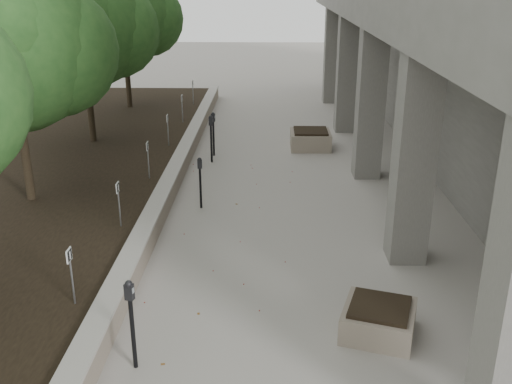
# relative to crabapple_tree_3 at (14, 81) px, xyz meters

# --- Properties ---
(retaining_wall) EXTENTS (0.39, 26.00, 0.50)m
(retaining_wall) POSITION_rel_crabapple_tree_3_xyz_m (2.97, 1.00, -2.87)
(retaining_wall) COLOR gray
(retaining_wall) RESTS_ON ground
(planting_bed) EXTENTS (7.00, 26.00, 0.40)m
(planting_bed) POSITION_rel_crabapple_tree_3_xyz_m (-0.70, 1.00, -2.92)
(planting_bed) COLOR black
(planting_bed) RESTS_ON ground
(crabapple_tree_3) EXTENTS (4.60, 4.00, 5.44)m
(crabapple_tree_3) POSITION_rel_crabapple_tree_3_xyz_m (0.00, 0.00, 0.00)
(crabapple_tree_3) COLOR #224E1E
(crabapple_tree_3) RESTS_ON planting_bed
(crabapple_tree_4) EXTENTS (4.60, 4.00, 5.44)m
(crabapple_tree_4) POSITION_rel_crabapple_tree_3_xyz_m (0.00, 5.00, 0.00)
(crabapple_tree_4) COLOR #224E1E
(crabapple_tree_4) RESTS_ON planting_bed
(crabapple_tree_5) EXTENTS (4.60, 4.00, 5.44)m
(crabapple_tree_5) POSITION_rel_crabapple_tree_3_xyz_m (0.00, 10.00, 0.00)
(crabapple_tree_5) COLOR #224E1E
(crabapple_tree_5) RESTS_ON planting_bed
(parking_sign_3) EXTENTS (0.04, 0.22, 0.96)m
(parking_sign_3) POSITION_rel_crabapple_tree_3_xyz_m (2.45, -4.50, -2.24)
(parking_sign_3) COLOR black
(parking_sign_3) RESTS_ON planting_bed
(parking_sign_4) EXTENTS (0.04, 0.22, 0.96)m
(parking_sign_4) POSITION_rel_crabapple_tree_3_xyz_m (2.45, -1.50, -2.24)
(parking_sign_4) COLOR black
(parking_sign_4) RESTS_ON planting_bed
(parking_sign_5) EXTENTS (0.04, 0.22, 0.96)m
(parking_sign_5) POSITION_rel_crabapple_tree_3_xyz_m (2.45, 1.50, -2.24)
(parking_sign_5) COLOR black
(parking_sign_5) RESTS_ON planting_bed
(parking_sign_6) EXTENTS (0.04, 0.22, 0.96)m
(parking_sign_6) POSITION_rel_crabapple_tree_3_xyz_m (2.45, 4.50, -2.24)
(parking_sign_6) COLOR black
(parking_sign_6) RESTS_ON planting_bed
(parking_sign_7) EXTENTS (0.04, 0.22, 0.96)m
(parking_sign_7) POSITION_rel_crabapple_tree_3_xyz_m (2.45, 7.50, -2.24)
(parking_sign_7) COLOR black
(parking_sign_7) RESTS_ON planting_bed
(parking_sign_8) EXTENTS (0.04, 0.22, 0.96)m
(parking_sign_8) POSITION_rel_crabapple_tree_3_xyz_m (2.45, 10.50, -2.24)
(parking_sign_8) COLOR black
(parking_sign_8) RESTS_ON planting_bed
(parking_meter_2) EXTENTS (0.16, 0.13, 1.41)m
(parking_meter_2) POSITION_rel_crabapple_tree_3_xyz_m (3.61, -5.53, -2.42)
(parking_meter_2) COLOR black
(parking_meter_2) RESTS_ON ground
(parking_meter_3) EXTENTS (0.14, 0.11, 1.27)m
(parking_meter_3) POSITION_rel_crabapple_tree_3_xyz_m (3.87, 0.51, -2.49)
(parking_meter_3) COLOR black
(parking_meter_3) RESTS_ON ground
(parking_meter_4) EXTENTS (0.15, 0.12, 1.43)m
(parking_meter_4) POSITION_rel_crabapple_tree_3_xyz_m (3.79, 4.13, -2.40)
(parking_meter_4) COLOR black
(parking_meter_4) RESTS_ON ground
(parking_meter_5) EXTENTS (0.16, 0.13, 1.37)m
(parking_meter_5) POSITION_rel_crabapple_tree_3_xyz_m (3.79, 4.81, -2.44)
(parking_meter_5) COLOR black
(parking_meter_5) RESTS_ON ground
(planter_front) EXTENTS (1.34, 1.34, 0.50)m
(planter_front) POSITION_rel_crabapple_tree_3_xyz_m (7.23, -4.61, -2.87)
(planter_front) COLOR gray
(planter_front) RESTS_ON ground
(planter_back) EXTENTS (1.28, 1.28, 0.59)m
(planter_back) POSITION_rel_crabapple_tree_3_xyz_m (6.83, 5.73, -2.82)
(planter_back) COLOR gray
(planter_back) RESTS_ON ground
(berry_scatter) EXTENTS (3.30, 14.10, 0.02)m
(berry_scatter) POSITION_rel_crabapple_tree_3_xyz_m (4.70, -3.00, -3.11)
(berry_scatter) COLOR maroon
(berry_scatter) RESTS_ON ground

